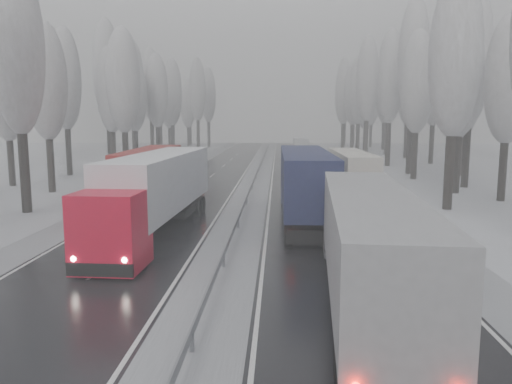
# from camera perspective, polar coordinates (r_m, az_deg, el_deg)

# --- Properties ---
(carriageway_right) EXTENTS (7.50, 200.00, 0.03)m
(carriageway_right) POSITION_cam_1_polar(r_m,az_deg,el_deg) (39.50, 6.74, -1.06)
(carriageway_right) COLOR black
(carriageway_right) RESTS_ON ground
(carriageway_left) EXTENTS (7.50, 200.00, 0.03)m
(carriageway_left) POSITION_cam_1_polar(r_m,az_deg,el_deg) (40.12, -8.39, -0.95)
(carriageway_left) COLOR black
(carriageway_left) RESTS_ON ground
(median_slush) EXTENTS (3.00, 200.00, 0.04)m
(median_slush) POSITION_cam_1_polar(r_m,az_deg,el_deg) (39.46, -0.88, -1.01)
(median_slush) COLOR #A8AAB0
(median_slush) RESTS_ON ground
(shoulder_right) EXTENTS (2.40, 200.00, 0.04)m
(shoulder_right) POSITION_cam_1_polar(r_m,az_deg,el_deg) (40.17, 13.80, -1.08)
(shoulder_right) COLOR #A8AAB0
(shoulder_right) RESTS_ON ground
(shoulder_left) EXTENTS (2.40, 200.00, 0.04)m
(shoulder_left) POSITION_cam_1_polar(r_m,az_deg,el_deg) (41.34, -15.14, -0.87)
(shoulder_left) COLOR #A8AAB0
(shoulder_left) RESTS_ON ground
(median_guardrail) EXTENTS (0.12, 200.00, 0.76)m
(median_guardrail) POSITION_cam_1_polar(r_m,az_deg,el_deg) (39.36, -0.88, -0.18)
(median_guardrail) COLOR slate
(median_guardrail) RESTS_ON ground
(tree_18) EXTENTS (3.60, 3.60, 16.58)m
(tree_18) POSITION_cam_1_polar(r_m,az_deg,el_deg) (38.17, 21.82, 14.19)
(tree_18) COLOR black
(tree_18) RESTS_ON ground
(tree_19) EXTENTS (3.60, 3.60, 14.57)m
(tree_19) POSITION_cam_1_polar(r_m,az_deg,el_deg) (43.76, 26.94, 11.37)
(tree_19) COLOR black
(tree_19) RESTS_ON ground
(tree_20) EXTENTS (3.60, 3.60, 15.71)m
(tree_20) POSITION_cam_1_polar(r_m,az_deg,el_deg) (46.86, 22.47, 12.26)
(tree_20) COLOR black
(tree_20) RESTS_ON ground
(tree_21) EXTENTS (3.60, 3.60, 18.62)m
(tree_21) POSITION_cam_1_polar(r_m,az_deg,el_deg) (51.54, 23.44, 13.86)
(tree_21) COLOR black
(tree_21) RESTS_ON ground
(tree_22) EXTENTS (3.60, 3.60, 15.86)m
(tree_22) POSITION_cam_1_polar(r_m,az_deg,el_deg) (56.56, 17.98, 11.78)
(tree_22) COLOR black
(tree_22) RESTS_ON ground
(tree_23) EXTENTS (3.60, 3.60, 13.55)m
(tree_23) POSITION_cam_1_polar(r_m,az_deg,el_deg) (62.17, 22.61, 9.84)
(tree_23) COLOR black
(tree_23) RESTS_ON ground
(tree_24) EXTENTS (3.60, 3.60, 20.49)m
(tree_24) POSITION_cam_1_polar(r_m,az_deg,el_deg) (62.26, 17.56, 14.16)
(tree_24) COLOR black
(tree_24) RESTS_ON ground
(tree_25) EXTENTS (3.60, 3.60, 19.44)m
(tree_25) POSITION_cam_1_polar(r_m,az_deg,el_deg) (68.02, 22.42, 12.83)
(tree_25) COLOR black
(tree_25) RESTS_ON ground
(tree_26) EXTENTS (3.60, 3.60, 18.78)m
(tree_26) POSITION_cam_1_polar(r_m,az_deg,el_deg) (72.01, 15.12, 12.54)
(tree_26) COLOR black
(tree_26) RESTS_ON ground
(tree_27) EXTENTS (3.60, 3.60, 17.62)m
(tree_27) POSITION_cam_1_polar(r_m,az_deg,el_deg) (77.61, 19.71, 11.46)
(tree_27) COLOR black
(tree_27) RESTS_ON ground
(tree_28) EXTENTS (3.60, 3.60, 19.62)m
(tree_28) POSITION_cam_1_polar(r_m,az_deg,el_deg) (82.28, 12.64, 12.42)
(tree_28) COLOR black
(tree_28) RESTS_ON ground
(tree_29) EXTENTS (3.60, 3.60, 18.11)m
(tree_29) POSITION_cam_1_polar(r_m,az_deg,el_deg) (87.65, 17.01, 11.36)
(tree_29) COLOR black
(tree_29) RESTS_ON ground
(tree_30) EXTENTS (3.60, 3.60, 17.86)m
(tree_30) POSITION_cam_1_polar(r_m,az_deg,el_deg) (91.84, 11.69, 11.29)
(tree_30) COLOR black
(tree_30) RESTS_ON ground
(tree_31) EXTENTS (3.60, 3.60, 18.58)m
(tree_31) POSITION_cam_1_polar(r_m,az_deg,el_deg) (96.87, 14.84, 11.29)
(tree_31) COLOR black
(tree_31) RESTS_ON ground
(tree_32) EXTENTS (3.60, 3.60, 17.33)m
(tree_32) POSITION_cam_1_polar(r_m,az_deg,el_deg) (99.24, 11.03, 10.88)
(tree_32) COLOR black
(tree_32) RESTS_ON ground
(tree_33) EXTENTS (3.60, 3.60, 14.33)m
(tree_33) POSITION_cam_1_polar(r_m,az_deg,el_deg) (103.61, 12.42, 9.66)
(tree_33) COLOR black
(tree_33) RESTS_ON ground
(tree_34) EXTENTS (3.60, 3.60, 17.63)m
(tree_34) POSITION_cam_1_polar(r_m,az_deg,el_deg) (106.16, 9.98, 10.82)
(tree_34) COLOR black
(tree_34) RESTS_ON ground
(tree_35) EXTENTS (3.60, 3.60, 18.25)m
(tree_35) POSITION_cam_1_polar(r_m,az_deg,el_deg) (111.64, 14.49, 10.76)
(tree_35) COLOR black
(tree_35) RESTS_ON ground
(tree_36) EXTENTS (3.60, 3.60, 20.23)m
(tree_36) POSITION_cam_1_polar(r_m,az_deg,el_deg) (116.17, 10.02, 11.41)
(tree_36) COLOR black
(tree_36) RESTS_ON ground
(tree_37) EXTENTS (3.60, 3.60, 16.37)m
(tree_37) POSITION_cam_1_polar(r_m,az_deg,el_deg) (121.07, 13.07, 10.02)
(tree_37) COLOR black
(tree_37) RESTS_ON ground
(tree_38) EXTENTS (3.60, 3.60, 17.97)m
(tree_38) POSITION_cam_1_polar(r_m,az_deg,el_deg) (126.78, 10.15, 10.48)
(tree_38) COLOR black
(tree_38) RESTS_ON ground
(tree_39) EXTENTS (3.60, 3.60, 16.19)m
(tree_39) POSITION_cam_1_polar(r_m,az_deg,el_deg) (131.09, 11.15, 9.88)
(tree_39) COLOR black
(tree_39) RESTS_ON ground
(tree_58) EXTENTS (3.60, 3.60, 17.21)m
(tree_58) POSITION_cam_1_polar(r_m,az_deg,el_deg) (38.03, -25.70, 14.61)
(tree_58) COLOR black
(tree_58) RESTS_ON ground
(tree_60) EXTENTS (3.60, 3.60, 14.84)m
(tree_60) POSITION_cam_1_polar(r_m,az_deg,el_deg) (47.64, -22.88, 11.49)
(tree_60) COLOR black
(tree_60) RESTS_ON ground
(tree_61) EXTENTS (3.60, 3.60, 13.95)m
(tree_61) POSITION_cam_1_polar(r_m,az_deg,el_deg) (53.78, -26.65, 10.21)
(tree_61) COLOR black
(tree_61) RESTS_ON ground
(tree_62) EXTENTS (3.60, 3.60, 16.04)m
(tree_62) POSITION_cam_1_polar(r_m,az_deg,el_deg) (55.22, -14.95, 12.12)
(tree_62) COLOR black
(tree_62) RESTS_ON ground
(tree_63) EXTENTS (3.60, 3.60, 16.88)m
(tree_63) POSITION_cam_1_polar(r_m,az_deg,el_deg) (61.73, -21.00, 11.92)
(tree_63) COLOR black
(tree_63) RESTS_ON ground
(tree_64) EXTENTS (3.60, 3.60, 15.42)m
(tree_64) POSITION_cam_1_polar(r_m,az_deg,el_deg) (65.05, -16.23, 11.09)
(tree_64) COLOR black
(tree_64) RESTS_ON ground
(tree_65) EXTENTS (3.60, 3.60, 19.48)m
(tree_65) POSITION_cam_1_polar(r_m,az_deg,el_deg) (69.59, -16.67, 13.00)
(tree_65) COLOR black
(tree_65) RESTS_ON ground
(tree_66) EXTENTS (3.60, 3.60, 15.23)m
(tree_66) POSITION_cam_1_polar(r_m,az_deg,el_deg) (74.20, -13.73, 10.70)
(tree_66) COLOR black
(tree_66) RESTS_ON ground
(tree_67) EXTENTS (3.60, 3.60, 17.09)m
(tree_67) POSITION_cam_1_polar(r_m,az_deg,el_deg) (78.49, -13.92, 11.41)
(tree_67) COLOR black
(tree_67) RESTS_ON ground
(tree_68) EXTENTS (3.60, 3.60, 16.65)m
(tree_68) POSITION_cam_1_polar(r_m,az_deg,el_deg) (80.37, -11.28, 11.21)
(tree_68) COLOR black
(tree_68) RESTS_ON ground
(tree_69) EXTENTS (3.60, 3.60, 19.35)m
(tree_69) POSITION_cam_1_polar(r_m,az_deg,el_deg) (85.58, -13.89, 12.09)
(tree_69) COLOR black
(tree_69) RESTS_ON ground
(tree_70) EXTENTS (3.60, 3.60, 17.09)m
(tree_70) POSITION_cam_1_polar(r_m,az_deg,el_deg) (90.15, -9.58, 11.10)
(tree_70) COLOR black
(tree_70) RESTS_ON ground
(tree_71) EXTENTS (3.60, 3.60, 19.61)m
(tree_71) POSITION_cam_1_polar(r_m,az_deg,el_deg) (95.21, -11.95, 11.84)
(tree_71) COLOR black
(tree_71) RESTS_ON ground
(tree_72) EXTENTS (3.60, 3.60, 15.11)m
(tree_72) POSITION_cam_1_polar(r_m,az_deg,el_deg) (99.77, -9.91, 10.07)
(tree_72) COLOR black
(tree_72) RESTS_ON ground
(tree_73) EXTENTS (3.60, 3.60, 17.22)m
(tree_73) POSITION_cam_1_polar(r_m,az_deg,el_deg) (104.36, -11.03, 10.70)
(tree_73) COLOR black
(tree_73) RESTS_ON ground
(tree_74) EXTENTS (3.60, 3.60, 19.68)m
(tree_74) POSITION_cam_1_polar(r_m,az_deg,el_deg) (109.78, -6.71, 11.48)
(tree_74) COLOR black
(tree_74) RESTS_ON ground
(tree_75) EXTENTS (3.60, 3.60, 18.60)m
(tree_75) POSITION_cam_1_polar(r_m,az_deg,el_deg) (115.44, -10.94, 10.89)
(tree_75) COLOR black
(tree_75) RESTS_ON ground
(tree_76) EXTENTS (3.60, 3.60, 18.55)m
(tree_76) POSITION_cam_1_polar(r_m,az_deg,el_deg) (118.87, -5.47, 10.90)
(tree_76) COLOR black
(tree_76) RESTS_ON ground
(tree_77) EXTENTS (3.60, 3.60, 14.32)m
(tree_77) POSITION_cam_1_polar(r_m,az_deg,el_deg) (123.61, -7.81, 9.51)
(tree_77) COLOR black
(tree_77) RESTS_ON ground
(tree_78) EXTENTS (3.60, 3.60, 19.55)m
(tree_78) POSITION_cam_1_polar(r_m,az_deg,el_deg) (125.93, -6.66, 11.02)
(tree_78) COLOR black
(tree_78) RESTS_ON ground
(tree_79) EXTENTS (3.60, 3.60, 17.07)m
(tree_79) POSITION_cam_1_polar(r_m,az_deg,el_deg) (130.26, -7.59, 10.22)
(tree_79) COLOR black
(tree_79) RESTS_ON ground
(truck_grey_tarp) EXTENTS (3.61, 16.12, 4.10)m
(truck_grey_tarp) POSITION_cam_1_polar(r_m,az_deg,el_deg) (17.24, 12.47, -5.27)
(truck_grey_tarp) COLOR #545459
(truck_grey_tarp) RESTS_ON ground
(truck_blue_box) EXTENTS (2.87, 17.51, 4.48)m
(truck_blue_box) POSITION_cam_1_polar(r_m,az_deg,el_deg) (31.68, 5.49, 1.41)
(truck_blue_box) COLOR #1E264C
(truck_blue_box) RESTS_ON ground
(truck_cream_box) EXTENTS (2.48, 15.03, 3.85)m
(truck_cream_box) POSITION_cam_1_polar(r_m,az_deg,el_deg) (41.65, 10.64, 2.42)
(truck_cream_box) COLOR beige
(truck_cream_box) RESTS_ON ground
(box_truck_distant) EXTENTS (2.58, 8.34, 3.11)m
(box_truck_distant) POSITION_cam_1_polar(r_m,az_deg,el_deg) (92.38, 5.14, 5.25)
(box_truck_distant) COLOR #ADB0B5
(box_truck_distant) RESTS_ON ground
(truck_red_white) EXTENTS (3.44, 17.53, 4.47)m
(truck_red_white) POSITION_cam_1_polar(r_m,az_deg,el_deg) (27.91, -11.38, 0.35)
(truck_red_white) COLOR red
(truck_red_white) RESTS_ON ground
(truck_red_red) EXTENTS (3.21, 16.44, 4.19)m
(truck_red_red) POSITION_cam_1_polar(r_m,az_deg,el_deg) (37.33, -12.34, 2.03)
(truck_red_red) COLOR red
(truck_red_red) RESTS_ON ground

